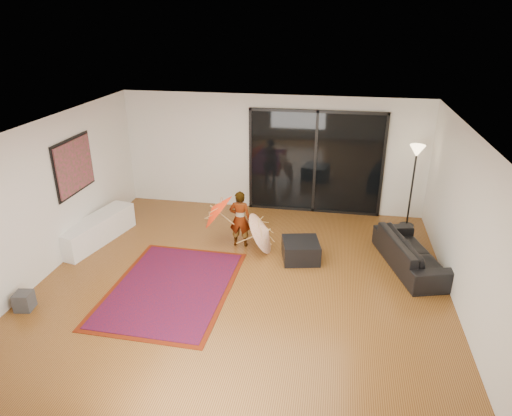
% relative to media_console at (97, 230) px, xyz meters
% --- Properties ---
extents(floor, '(7.00, 7.00, 0.00)m').
position_rel_media_console_xyz_m(floor, '(3.25, -1.10, -0.26)').
color(floor, brown).
rests_on(floor, ground).
extents(ceiling, '(7.00, 7.00, 0.00)m').
position_rel_media_console_xyz_m(ceiling, '(3.25, -1.10, 2.44)').
color(ceiling, white).
rests_on(ceiling, wall_back).
extents(wall_back, '(7.00, 0.00, 7.00)m').
position_rel_media_console_xyz_m(wall_back, '(3.25, 2.40, 1.09)').
color(wall_back, silver).
rests_on(wall_back, floor).
extents(wall_front, '(7.00, 0.00, 7.00)m').
position_rel_media_console_xyz_m(wall_front, '(3.25, -4.60, 1.09)').
color(wall_front, silver).
rests_on(wall_front, floor).
extents(wall_left, '(0.00, 7.00, 7.00)m').
position_rel_media_console_xyz_m(wall_left, '(-0.25, -1.10, 1.09)').
color(wall_left, silver).
rests_on(wall_left, floor).
extents(wall_right, '(0.00, 7.00, 7.00)m').
position_rel_media_console_xyz_m(wall_right, '(6.75, -1.10, 1.09)').
color(wall_right, silver).
rests_on(wall_right, floor).
extents(sliding_door, '(3.06, 0.07, 2.40)m').
position_rel_media_console_xyz_m(sliding_door, '(4.25, 2.37, 0.94)').
color(sliding_door, black).
rests_on(sliding_door, wall_back).
extents(painting, '(0.04, 1.28, 1.08)m').
position_rel_media_console_xyz_m(painting, '(-0.21, -0.10, 1.39)').
color(painting, black).
rests_on(painting, wall_left).
extents(media_console, '(0.86, 1.95, 0.53)m').
position_rel_media_console_xyz_m(media_console, '(0.00, 0.00, 0.00)').
color(media_console, white).
rests_on(media_console, floor).
extents(speaker, '(0.30, 0.30, 0.30)m').
position_rel_media_console_xyz_m(speaker, '(0.00, -2.38, -0.11)').
color(speaker, '#424244').
rests_on(speaker, floor).
extents(persian_rug, '(2.07, 2.85, 0.02)m').
position_rel_media_console_xyz_m(persian_rug, '(2.08, -1.40, -0.25)').
color(persian_rug, '#5C1907').
rests_on(persian_rug, floor).
extents(sofa, '(1.31, 2.12, 0.58)m').
position_rel_media_console_xyz_m(sofa, '(6.20, 0.10, 0.03)').
color(sofa, black).
rests_on(sofa, floor).
extents(ottoman, '(0.80, 0.80, 0.39)m').
position_rel_media_console_xyz_m(ottoman, '(4.17, -0.00, -0.07)').
color(ottoman, black).
rests_on(ottoman, floor).
extents(floor_lamp, '(0.32, 0.32, 1.84)m').
position_rel_media_console_xyz_m(floor_lamp, '(6.35, 1.90, 1.19)').
color(floor_lamp, black).
rests_on(floor_lamp, floor).
extents(child, '(0.43, 0.29, 1.17)m').
position_rel_media_console_xyz_m(child, '(2.91, 0.37, 0.32)').
color(child, '#999999').
rests_on(child, floor).
extents(parasol_orange, '(0.64, 0.82, 0.88)m').
position_rel_media_console_xyz_m(parasol_orange, '(2.36, 0.32, 0.47)').
color(parasol_orange, '#FC330D').
rests_on(parasol_orange, child).
extents(parasol_white, '(0.58, 0.85, 0.93)m').
position_rel_media_console_xyz_m(parasol_white, '(3.51, 0.22, 0.24)').
color(parasol_white, white).
rests_on(parasol_white, floor).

